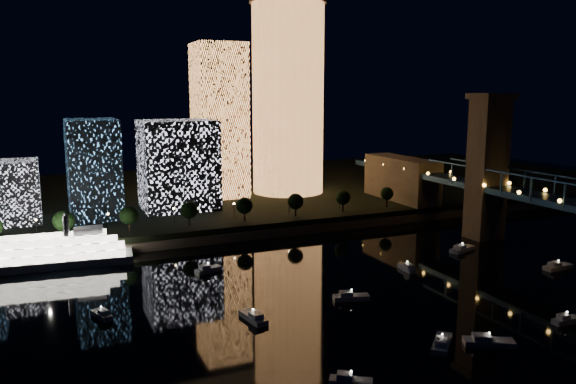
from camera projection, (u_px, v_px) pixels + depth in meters
ground at (416, 319)px, 125.95m from camera, size 520.00×520.00×0.00m
far_bank at (215, 193)px, 269.90m from camera, size 420.00×160.00×5.00m
seawall at (277, 231)px, 199.69m from camera, size 420.00×6.00×3.00m
tower_cylindrical at (288, 98)px, 251.95m from camera, size 34.00×34.00×85.65m
tower_rectangular at (220, 121)px, 243.09m from camera, size 20.74×20.74×66.00m
midrise_blocks at (95, 174)px, 205.50m from camera, size 96.78×29.32×35.79m
riverboat at (37, 254)px, 162.67m from camera, size 52.81×15.83×15.67m
motorboats at (399, 297)px, 137.03m from camera, size 131.15×76.45×2.78m
esplanade_trees at (171, 212)px, 189.28m from camera, size 165.56×6.63×8.81m
street_lamps at (174, 212)px, 195.81m from camera, size 132.70×0.70×5.65m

